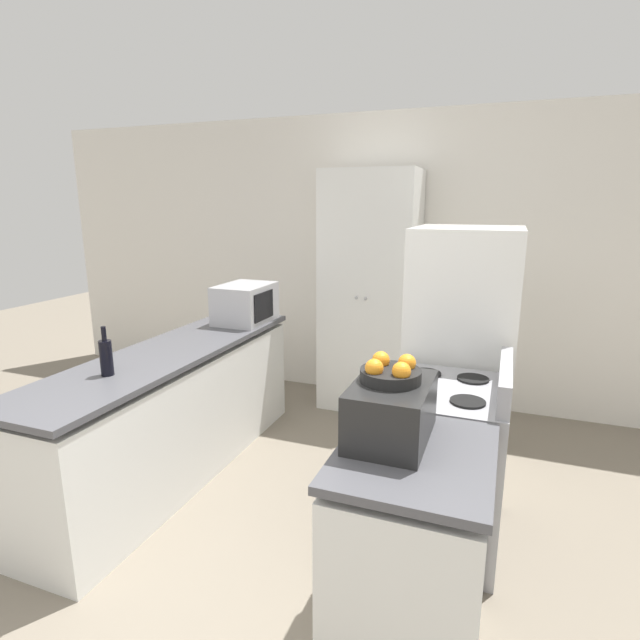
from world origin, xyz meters
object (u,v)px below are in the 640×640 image
(pantry_cabinet, at_px, (370,293))
(toaster_oven, at_px, (391,411))
(wine_bottle, at_px, (106,357))
(microwave, at_px, (245,303))
(stove, at_px, (441,462))
(fruit_bowl, at_px, (391,372))
(refrigerator, at_px, (461,355))

(pantry_cabinet, distance_m, toaster_oven, 2.45)
(wine_bottle, height_order, toaster_oven, wine_bottle)
(microwave, bearing_deg, wine_bottle, -93.96)
(pantry_cabinet, distance_m, stove, 1.98)
(pantry_cabinet, relative_size, microwave, 4.22)
(toaster_oven, bearing_deg, microwave, 134.33)
(toaster_oven, bearing_deg, wine_bottle, 173.51)
(pantry_cabinet, xyz_separation_m, stove, (0.87, -1.68, -0.60))
(fruit_bowl, bearing_deg, toaster_oven, -55.75)
(pantry_cabinet, relative_size, fruit_bowl, 8.46)
(pantry_cabinet, xyz_separation_m, wine_bottle, (-0.93, -2.15, -0.06))
(stove, distance_m, wine_bottle, 1.94)
(toaster_oven, bearing_deg, fruit_bowl, 124.25)
(wine_bottle, relative_size, fruit_bowl, 1.13)
(stove, relative_size, toaster_oven, 2.30)
(wine_bottle, bearing_deg, stove, 14.83)
(fruit_bowl, bearing_deg, pantry_cabinet, 107.18)
(refrigerator, distance_m, microwave, 1.73)
(refrigerator, distance_m, toaster_oven, 1.44)
(fruit_bowl, bearing_deg, wine_bottle, 173.98)
(wine_bottle, bearing_deg, toaster_oven, -6.49)
(pantry_cabinet, relative_size, refrigerator, 1.25)
(wine_bottle, bearing_deg, refrigerator, 34.30)
(refrigerator, xyz_separation_m, fruit_bowl, (-0.16, -1.41, 0.32))
(fruit_bowl, bearing_deg, stove, 76.91)
(toaster_oven, bearing_deg, stove, 78.02)
(refrigerator, bearing_deg, stove, -90.75)
(stove, xyz_separation_m, fruit_bowl, (-0.15, -0.65, 0.71))
(stove, xyz_separation_m, wine_bottle, (-1.80, -0.48, 0.54))
(stove, bearing_deg, fruit_bowl, -103.09)
(refrigerator, height_order, wine_bottle, refrigerator)
(pantry_cabinet, xyz_separation_m, fruit_bowl, (0.72, -2.33, 0.11))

